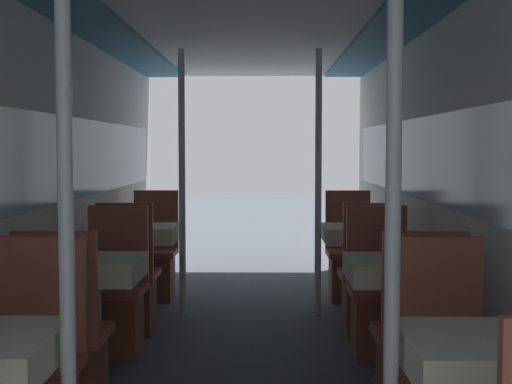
{
  "coord_description": "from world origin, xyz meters",
  "views": [
    {
      "loc": [
        0.13,
        -1.54,
        1.43
      ],
      "look_at": [
        0.07,
        3.24,
        1.12
      ],
      "focal_mm": 50.0,
      "sensor_mm": 36.0,
      "label": 1
    }
  ],
  "objects_px": {
    "support_pole_right_0": "(393,234)",
    "support_pole_right_2": "(318,183)",
    "dining_table_left_1": "(93,277)",
    "dining_table_right_1": "(396,278)",
    "chair_left_near_1": "(66,362)",
    "dining_table_right_2": "(358,240)",
    "chair_right_near_2": "(368,294)",
    "chair_right_far_2": "(349,267)",
    "chair_left_far_2": "(154,267)",
    "support_pole_left_2": "(182,183)",
    "chair_left_near_2": "(130,293)",
    "chair_left_far_1": "(114,310)",
    "dining_table_left_2": "(143,239)",
    "dining_table_right_0": "(487,368)",
    "chair_right_far_1": "(379,310)",
    "support_pole_left_0": "(66,233)",
    "chair_right_near_1": "(417,363)"
  },
  "relations": [
    {
      "from": "support_pole_left_2",
      "to": "chair_right_far_1",
      "type": "distance_m",
      "value": 2.05
    },
    {
      "from": "chair_right_far_1",
      "to": "support_pole_left_2",
      "type": "bearing_deg",
      "value": -37.74
    },
    {
      "from": "dining_table_right_0",
      "to": "support_pole_right_0",
      "type": "xyz_separation_m",
      "value": [
        -0.34,
        -0.0,
        0.48
      ]
    },
    {
      "from": "dining_table_left_1",
      "to": "chair_right_far_2",
      "type": "relative_size",
      "value": 0.75
    },
    {
      "from": "dining_table_left_1",
      "to": "dining_table_right_1",
      "type": "relative_size",
      "value": 1.0
    },
    {
      "from": "dining_table_left_1",
      "to": "chair_right_near_2",
      "type": "bearing_deg",
      "value": 32.23
    },
    {
      "from": "chair_right_near_2",
      "to": "chair_right_far_2",
      "type": "height_order",
      "value": "same"
    },
    {
      "from": "dining_table_left_1",
      "to": "chair_right_near_1",
      "type": "height_order",
      "value": "chair_right_near_1"
    },
    {
      "from": "chair_right_near_1",
      "to": "chair_left_far_1",
      "type": "bearing_deg",
      "value": 146.72
    },
    {
      "from": "support_pole_right_0",
      "to": "chair_right_near_2",
      "type": "xyz_separation_m",
      "value": [
        0.34,
        2.91,
        -0.82
      ]
    },
    {
      "from": "dining_table_left_2",
      "to": "chair_right_near_1",
      "type": "relative_size",
      "value": 0.75
    },
    {
      "from": "chair_right_near_2",
      "to": "chair_right_far_2",
      "type": "relative_size",
      "value": 1.0
    },
    {
      "from": "chair_left_near_1",
      "to": "dining_table_left_2",
      "type": "xyz_separation_m",
      "value": [
        0.0,
        2.35,
        0.34
      ]
    },
    {
      "from": "dining_table_right_0",
      "to": "chair_right_far_2",
      "type": "relative_size",
      "value": 0.75
    },
    {
      "from": "support_pole_right_0",
      "to": "chair_right_near_1",
      "type": "bearing_deg",
      "value": 73.6
    },
    {
      "from": "support_pole_right_2",
      "to": "chair_right_far_2",
      "type": "bearing_deg",
      "value": 60.52
    },
    {
      "from": "support_pole_right_2",
      "to": "dining_table_left_1",
      "type": "bearing_deg",
      "value": -130.35
    },
    {
      "from": "chair_left_near_1",
      "to": "dining_table_right_0",
      "type": "height_order",
      "value": "chair_left_near_1"
    },
    {
      "from": "dining_table_right_0",
      "to": "chair_right_far_1",
      "type": "bearing_deg",
      "value": 90.0
    },
    {
      "from": "support_pole_right_0",
      "to": "chair_right_far_2",
      "type": "bearing_deg",
      "value": 85.28
    },
    {
      "from": "chair_right_near_2",
      "to": "chair_right_far_2",
      "type": "distance_m",
      "value": 1.2
    },
    {
      "from": "dining_table_right_1",
      "to": "chair_right_far_2",
      "type": "bearing_deg",
      "value": 90.0
    },
    {
      "from": "support_pole_left_0",
      "to": "chair_left_near_2",
      "type": "distance_m",
      "value": 3.04
    },
    {
      "from": "chair_left_near_1",
      "to": "chair_right_near_2",
      "type": "bearing_deg",
      "value": 43.79
    },
    {
      "from": "chair_left_near_1",
      "to": "chair_left_far_1",
      "type": "xyz_separation_m",
      "value": [
        0.0,
        1.2,
        0.0
      ]
    },
    {
      "from": "chair_left_near_2",
      "to": "chair_right_near_2",
      "type": "distance_m",
      "value": 1.83
    },
    {
      "from": "chair_right_near_2",
      "to": "chair_right_far_2",
      "type": "bearing_deg",
      "value": 90.0
    },
    {
      "from": "chair_left_near_1",
      "to": "chair_left_near_2",
      "type": "xyz_separation_m",
      "value": [
        0.0,
        1.75,
        0.0
      ]
    },
    {
      "from": "support_pole_left_0",
      "to": "dining_table_right_0",
      "type": "distance_m",
      "value": 1.56
    },
    {
      "from": "dining_table_left_2",
      "to": "chair_right_far_2",
      "type": "distance_m",
      "value": 1.95
    },
    {
      "from": "support_pole_left_2",
      "to": "chair_right_far_2",
      "type": "height_order",
      "value": "support_pole_left_2"
    },
    {
      "from": "support_pole_left_2",
      "to": "chair_right_far_2",
      "type": "distance_m",
      "value": 1.8
    },
    {
      "from": "dining_table_left_1",
      "to": "support_pole_right_0",
      "type": "height_order",
      "value": "support_pole_right_0"
    },
    {
      "from": "chair_left_near_2",
      "to": "chair_right_near_2",
      "type": "xyz_separation_m",
      "value": [
        1.83,
        0.0,
        0.0
      ]
    },
    {
      "from": "chair_left_far_2",
      "to": "support_pole_left_2",
      "type": "relative_size",
      "value": 0.45
    },
    {
      "from": "chair_left_far_2",
      "to": "chair_right_far_1",
      "type": "distance_m",
      "value": 2.53
    },
    {
      "from": "dining_table_right_2",
      "to": "support_pole_right_2",
      "type": "height_order",
      "value": "support_pole_right_2"
    },
    {
      "from": "chair_left_far_1",
      "to": "dining_table_left_2",
      "type": "bearing_deg",
      "value": -90.0
    },
    {
      "from": "support_pole_left_0",
      "to": "chair_left_far_2",
      "type": "xyz_separation_m",
      "value": [
        -0.34,
        4.11,
        -0.82
      ]
    },
    {
      "from": "chair_right_far_1",
      "to": "chair_right_far_2",
      "type": "xyz_separation_m",
      "value": [
        0.0,
        1.75,
        0.0
      ]
    },
    {
      "from": "dining_table_right_0",
      "to": "dining_table_right_2",
      "type": "xyz_separation_m",
      "value": [
        0.0,
        3.51,
        0.0
      ]
    },
    {
      "from": "chair_left_near_1",
      "to": "dining_table_right_1",
      "type": "distance_m",
      "value": 1.95
    },
    {
      "from": "chair_left_near_1",
      "to": "support_pole_right_0",
      "type": "height_order",
      "value": "support_pole_right_0"
    },
    {
      "from": "chair_left_near_1",
      "to": "support_pole_right_0",
      "type": "distance_m",
      "value": 2.05
    },
    {
      "from": "dining_table_left_2",
      "to": "chair_left_far_2",
      "type": "height_order",
      "value": "chair_left_far_2"
    },
    {
      "from": "chair_left_far_2",
      "to": "dining_table_right_1",
      "type": "distance_m",
      "value": 3.0
    },
    {
      "from": "chair_right_near_1",
      "to": "chair_right_far_1",
      "type": "relative_size",
      "value": 1.0
    },
    {
      "from": "support_pole_right_0",
      "to": "support_pole_right_2",
      "type": "bearing_deg",
      "value": 90.0
    },
    {
      "from": "dining_table_right_0",
      "to": "support_pole_right_0",
      "type": "height_order",
      "value": "support_pole_right_0"
    },
    {
      "from": "support_pole_left_2",
      "to": "chair_right_near_2",
      "type": "relative_size",
      "value": 2.21
    }
  ]
}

